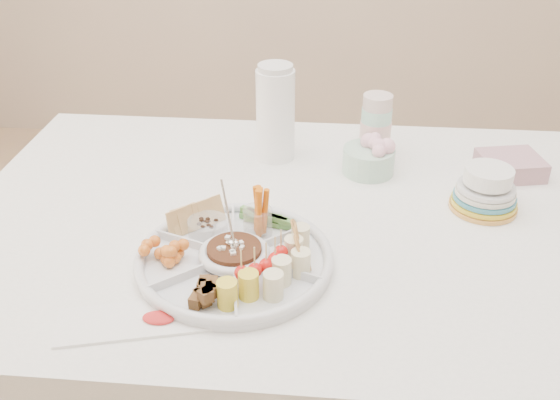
# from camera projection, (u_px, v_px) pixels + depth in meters

# --- Properties ---
(dining_table) EXTENTS (1.52, 1.02, 0.76)m
(dining_table) POSITION_uv_depth(u_px,v_px,m) (297.00, 342.00, 1.58)
(dining_table) COLOR white
(dining_table) RESTS_ON floor
(party_tray) EXTENTS (0.49, 0.49, 0.04)m
(party_tray) POSITION_uv_depth(u_px,v_px,m) (234.00, 257.00, 1.21)
(party_tray) COLOR silver
(party_tray) RESTS_ON dining_table
(bean_dip) EXTENTS (0.14, 0.14, 0.04)m
(bean_dip) POSITION_uv_depth(u_px,v_px,m) (234.00, 253.00, 1.21)
(bean_dip) COLOR black
(bean_dip) RESTS_ON party_tray
(tortillas) EXTENTS (0.12, 0.12, 0.05)m
(tortillas) POSITION_uv_depth(u_px,v_px,m) (301.00, 244.00, 1.21)
(tortillas) COLOR tan
(tortillas) RESTS_ON party_tray
(carrot_cucumber) EXTENTS (0.15, 0.15, 0.11)m
(carrot_cucumber) POSITION_uv_depth(u_px,v_px,m) (264.00, 207.00, 1.29)
(carrot_cucumber) COLOR orange
(carrot_cucumber) RESTS_ON party_tray
(pita_raisins) EXTENTS (0.15, 0.15, 0.06)m
(pita_raisins) POSITION_uv_depth(u_px,v_px,m) (202.00, 218.00, 1.29)
(pita_raisins) COLOR tan
(pita_raisins) RESTS_ON party_tray
(cherries) EXTENTS (0.14, 0.14, 0.04)m
(cherries) POSITION_uv_depth(u_px,v_px,m) (166.00, 254.00, 1.20)
(cherries) COLOR orange
(cherries) RESTS_ON party_tray
(granola_chunks) EXTENTS (0.12, 0.12, 0.04)m
(granola_chunks) POSITION_uv_depth(u_px,v_px,m) (199.00, 289.00, 1.10)
(granola_chunks) COLOR #3A260F
(granola_chunks) RESTS_ON party_tray
(banana_tomato) EXTENTS (0.15, 0.15, 0.10)m
(banana_tomato) POSITION_uv_depth(u_px,v_px,m) (272.00, 276.00, 1.10)
(banana_tomato) COLOR #E0BA58
(banana_tomato) RESTS_ON party_tray
(cup_stack) EXTENTS (0.10, 0.10, 0.22)m
(cup_stack) POSITION_uv_depth(u_px,v_px,m) (376.00, 118.00, 1.57)
(cup_stack) COLOR white
(cup_stack) RESTS_ON dining_table
(thermos) EXTENTS (0.10, 0.10, 0.25)m
(thermos) POSITION_uv_depth(u_px,v_px,m) (275.00, 112.00, 1.56)
(thermos) COLOR white
(thermos) RESTS_ON dining_table
(flower_bowl) EXTENTS (0.16, 0.16, 0.10)m
(flower_bowl) POSITION_uv_depth(u_px,v_px,m) (369.00, 155.00, 1.53)
(flower_bowl) COLOR #9AD0AB
(flower_bowl) RESTS_ON dining_table
(napkin_stack) EXTENTS (0.17, 0.15, 0.05)m
(napkin_stack) POSITION_uv_depth(u_px,v_px,m) (510.00, 165.00, 1.54)
(napkin_stack) COLOR #B3838F
(napkin_stack) RESTS_ON dining_table
(plate_stack) EXTENTS (0.18, 0.18, 0.10)m
(plate_stack) POSITION_uv_depth(u_px,v_px,m) (486.00, 190.00, 1.38)
(plate_stack) COLOR yellow
(plate_stack) RESTS_ON dining_table
(placemat) EXTENTS (0.31, 0.17, 0.01)m
(placemat) POSITION_uv_depth(u_px,v_px,m) (142.00, 319.00, 1.09)
(placemat) COLOR white
(placemat) RESTS_ON dining_table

